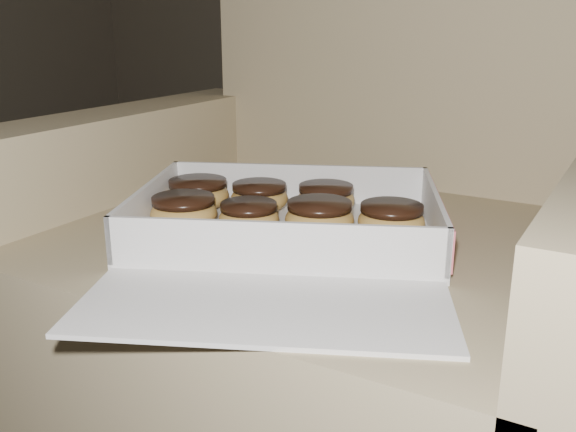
{
  "coord_description": "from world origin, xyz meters",
  "views": [
    {
      "loc": [
        0.49,
        -0.28,
        0.67
      ],
      "look_at": [
        0.1,
        0.4,
        0.42
      ],
      "focal_mm": 40.0,
      "sensor_mm": 36.0,
      "label": 1
    }
  ],
  "objects": [
    {
      "name": "crumb_a",
      "position": [
        0.27,
        0.36,
        0.4
      ],
      "size": [
        0.01,
        0.01,
        0.0
      ],
      "primitive_type": "ellipsoid",
      "color": "black",
      "rests_on": "bakery_box"
    },
    {
      "name": "armchair",
      "position": [
        0.12,
        0.52,
        0.28
      ],
      "size": [
        0.84,
        0.71,
        0.88
      ],
      "color": "#977F60",
      "rests_on": "floor"
    },
    {
      "name": "crumb_d",
      "position": [
        0.07,
        0.29,
        0.4
      ],
      "size": [
        0.01,
        0.01,
        0.0
      ],
      "primitive_type": "ellipsoid",
      "color": "black",
      "rests_on": "bakery_box"
    },
    {
      "name": "donut_a",
      "position": [
        0.06,
        0.37,
        0.42
      ],
      "size": [
        0.08,
        0.08,
        0.04
      ],
      "color": "gold",
      "rests_on": "bakery_box"
    },
    {
      "name": "crumb_c",
      "position": [
        0.0,
        0.3,
        0.4
      ],
      "size": [
        0.01,
        0.01,
        0.0
      ],
      "primitive_type": "ellipsoid",
      "color": "black",
      "rests_on": "bakery_box"
    },
    {
      "name": "donut_e",
      "position": [
        0.22,
        0.45,
        0.42
      ],
      "size": [
        0.08,
        0.08,
        0.04
      ],
      "color": "gold",
      "rests_on": "bakery_box"
    },
    {
      "name": "donut_d",
      "position": [
        0.11,
        0.49,
        0.42
      ],
      "size": [
        0.08,
        0.08,
        0.04
      ],
      "color": "gold",
      "rests_on": "bakery_box"
    },
    {
      "name": "donut_c",
      "position": [
        0.02,
        0.46,
        0.42
      ],
      "size": [
        0.08,
        0.08,
        0.04
      ],
      "color": "gold",
      "rests_on": "bakery_box"
    },
    {
      "name": "donut_f",
      "position": [
        -0.02,
        0.34,
        0.42
      ],
      "size": [
        0.09,
        0.09,
        0.04
      ],
      "color": "gold",
      "rests_on": "bakery_box"
    },
    {
      "name": "crumb_b",
      "position": [
        0.12,
        0.34,
        0.4
      ],
      "size": [
        0.01,
        0.01,
        0.0
      ],
      "primitive_type": "ellipsoid",
      "color": "black",
      "rests_on": "bakery_box"
    },
    {
      "name": "donut_g",
      "position": [
        0.14,
        0.41,
        0.43
      ],
      "size": [
        0.09,
        0.09,
        0.04
      ],
      "color": "gold",
      "rests_on": "bakery_box"
    },
    {
      "name": "bakery_box",
      "position": [
        0.12,
        0.37,
        0.41
      ],
      "size": [
        0.52,
        0.55,
        0.06
      ],
      "rotation": [
        0.0,
        0.0,
        0.41
      ],
      "color": "white",
      "rests_on": "armchair"
    },
    {
      "name": "donut_b",
      "position": [
        -0.06,
        0.42,
        0.43
      ],
      "size": [
        0.09,
        0.09,
        0.04
      ],
      "color": "gold",
      "rests_on": "bakery_box"
    }
  ]
}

